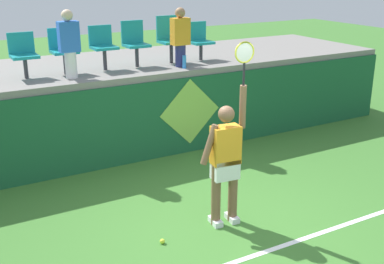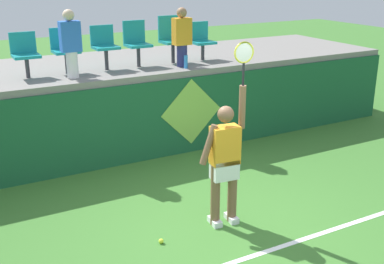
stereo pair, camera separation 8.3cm
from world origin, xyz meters
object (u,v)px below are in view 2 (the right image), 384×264
(stadium_chair_2, at_px, (104,44))
(stadium_chair_5, at_px, (201,39))
(spectator_1, at_px, (182,36))
(tennis_ball, at_px, (161,241))
(stadium_chair_0, at_px, (25,52))
(stadium_chair_1, at_px, (65,48))
(stadium_chair_4, at_px, (171,37))
(tennis_player, at_px, (225,159))
(stadium_chair_3, at_px, (136,41))
(water_bottle, at_px, (186,62))
(spectator_0, at_px, (71,43))

(stadium_chair_2, relative_size, stadium_chair_5, 1.06)
(stadium_chair_2, bearing_deg, spectator_1, -18.21)
(tennis_ball, relative_size, stadium_chair_5, 0.09)
(stadium_chair_0, bearing_deg, tennis_ball, -77.44)
(stadium_chair_1, bearing_deg, stadium_chair_4, 0.26)
(tennis_player, relative_size, spectator_1, 2.28)
(tennis_player, distance_m, tennis_ball, 1.38)
(tennis_player, bearing_deg, stadium_chair_3, 86.15)
(stadium_chair_5, bearing_deg, stadium_chair_0, -179.97)
(tennis_player, bearing_deg, stadium_chair_2, 96.39)
(tennis_player, bearing_deg, stadium_chair_5, 65.15)
(stadium_chair_4, bearing_deg, spectator_1, -90.00)
(stadium_chair_0, distance_m, stadium_chair_3, 2.06)
(water_bottle, height_order, stadium_chair_4, stadium_chair_4)
(stadium_chair_2, height_order, stadium_chair_4, stadium_chair_4)
(stadium_chair_1, relative_size, spectator_0, 0.69)
(tennis_ball, bearing_deg, stadium_chair_1, 91.99)
(stadium_chair_3, xyz_separation_m, stadium_chair_5, (1.41, -0.00, -0.06))
(tennis_player, height_order, stadium_chair_1, tennis_player)
(tennis_ball, xyz_separation_m, stadium_chair_1, (-0.13, 3.65, 2.00))
(spectator_0, height_order, spectator_1, spectator_0)
(stadium_chair_0, distance_m, stadium_chair_1, 0.69)
(water_bottle, bearing_deg, spectator_1, 84.27)
(stadium_chair_1, height_order, spectator_1, spectator_1)
(tennis_ball, relative_size, stadium_chair_0, 0.09)
(stadium_chair_5, distance_m, spectator_1, 0.83)
(stadium_chair_5, bearing_deg, stadium_chair_1, -179.98)
(tennis_player, bearing_deg, tennis_ball, -175.50)
(water_bottle, bearing_deg, stadium_chair_3, 137.81)
(stadium_chair_2, height_order, spectator_1, spectator_1)
(tennis_ball, xyz_separation_m, stadium_chair_0, (-0.81, 3.64, 1.98))
(stadium_chair_0, distance_m, spectator_0, 0.82)
(stadium_chair_3, bearing_deg, spectator_1, -32.01)
(stadium_chair_3, relative_size, spectator_0, 0.74)
(tennis_player, xyz_separation_m, tennis_ball, (-1.01, -0.08, -0.93))
(stadium_chair_0, height_order, spectator_1, spectator_1)
(tennis_ball, relative_size, stadium_chair_2, 0.08)
(stadium_chair_3, relative_size, stadium_chair_5, 1.13)
(stadium_chair_0, bearing_deg, spectator_1, -9.21)
(water_bottle, relative_size, stadium_chair_5, 0.32)
(water_bottle, height_order, stadium_chair_5, stadium_chair_5)
(water_bottle, bearing_deg, stadium_chair_0, 166.97)
(stadium_chair_2, relative_size, spectator_1, 0.73)
(stadium_chair_2, height_order, spectator_0, spectator_0)
(stadium_chair_0, xyz_separation_m, stadium_chair_3, (2.06, 0.01, 0.04))
(stadium_chair_3, height_order, spectator_1, spectator_1)
(stadium_chair_1, bearing_deg, stadium_chair_5, 0.02)
(spectator_1, bearing_deg, stadium_chair_1, 167.86)
(water_bottle, xyz_separation_m, spectator_1, (0.02, 0.19, 0.45))
(stadium_chair_2, relative_size, spectator_0, 0.69)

